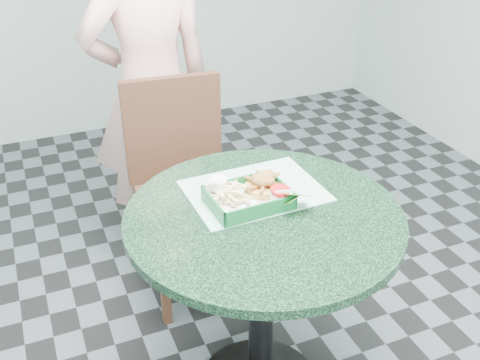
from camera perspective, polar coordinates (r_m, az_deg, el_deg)
name	(u,v)px	position (r m, az deg, el deg)	size (l,w,h in m)	color
cafe_table	(263,263)	(1.79, 2.31, -8.45)	(0.84, 0.84, 0.75)	black
dining_chair	(182,175)	(2.36, -5.88, 0.51)	(0.41, 0.41, 0.93)	#582D16
diner_person	(150,76)	(2.49, -9.14, 10.34)	(0.63, 0.42, 1.74)	beige
placemat	(254,196)	(1.79, 1.46, -1.63)	(0.42, 0.31, 0.00)	#96D5BE
food_basket	(248,206)	(1.71, 0.87, -2.66)	(0.24, 0.17, 0.05)	#12642E
crab_sandwich	(265,187)	(1.74, 2.52, -0.72)	(0.12, 0.12, 0.07)	#C38C40
fries_pile	(231,197)	(1.72, -0.87, -1.69)	(0.11, 0.12, 0.04)	beige
sauce_ramekin	(219,188)	(1.74, -2.16, -0.79)	(0.06, 0.06, 0.03)	white
garnish_cup	(285,202)	(1.69, 4.58, -2.26)	(0.11, 0.10, 0.04)	white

